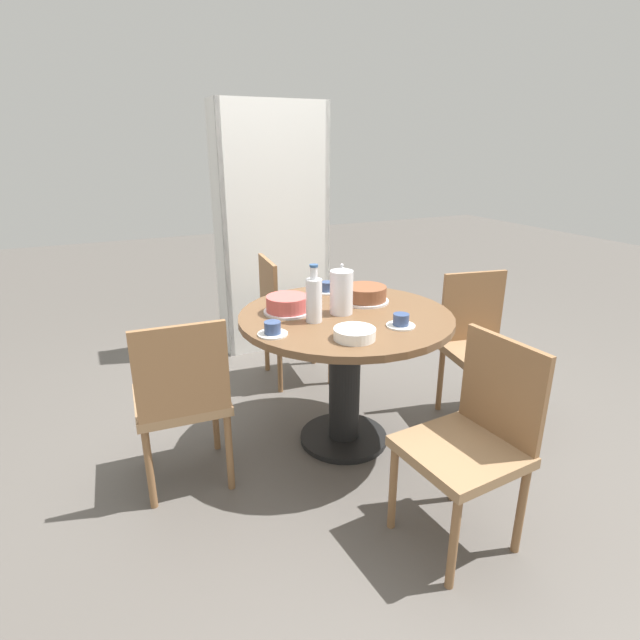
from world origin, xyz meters
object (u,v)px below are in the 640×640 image
Objects in this scene: cup_c at (401,321)px; cake_second at (287,305)px; chair_b at (289,315)px; cup_a at (273,330)px; coffee_pot at (341,291)px; chair_d at (472,438)px; chair_a at (482,344)px; chair_c at (182,397)px; cup_b at (327,288)px; cake_main at (365,294)px; bookshelf at (273,233)px; water_bottle at (314,299)px.

cake_second is at bearing 134.19° from cup_c.
chair_b reaches higher than cup_a.
cup_c is (0.16, -0.30, -0.09)m from coffee_pot.
chair_b is 1.71m from chair_d.
cake_second is at bearing 178.51° from chair_a.
cup_b is at bearing -153.55° from chair_c.
cake_main is at bearing 28.92° from coffee_pot.
chair_c is 1.29m from chair_d.
cup_a is (-0.43, -0.14, -0.09)m from coffee_pot.
cup_a and cup_c have the same top height.
chair_a is at bearing 14.02° from cup_c.
chair_c is 6.23× the size of cup_b.
bookshelf is 13.46× the size of cup_b.
bookshelf is at bearing 72.34° from cake_second.
water_bottle is 0.21m from cake_second.
bookshelf is at bearing 76.65° from water_bottle.
chair_c is 6.23× the size of cup_a.
coffee_pot reaches higher than cake_second.
chair_d is 6.23× the size of cup_b.
bookshelf reaches higher than chair_c.
cup_a and cup_b have the same top height.
water_bottle is 0.52m from cup_b.
cake_second is at bearing 163.61° from chair_b.
water_bottle reaches higher than chair_d.
cup_b is at bearing 43.82° from cup_a.
cake_main is 0.42m from cup_c.
cake_second is at bearing -145.08° from cup_b.
cup_c is at bearing -45.81° from cake_second.
bookshelf is at bearing 123.81° from chair_a.
chair_c is 0.69m from cake_second.
cup_b is at bearing 85.73° from bookshelf.
chair_c is 0.46× the size of bookshelf.
chair_c is at bearing 164.71° from cup_c.
cup_b is (-0.77, 0.50, 0.31)m from chair_a.
bookshelf reaches higher than chair_a.
bookshelf is 13.46× the size of cup_a.
chair_d is 2.41m from bookshelf.
cup_a is 1.00× the size of cup_b.
chair_d is 3.03× the size of water_bottle.
chair_d is at bearing -52.26° from cup_a.
bookshelf reaches higher than cake_main.
cake_main is at bearing 84.02° from cup_c.
cup_c is at bearing -35.34° from water_bottle.
chair_c is at bearing 140.10° from chair_b.
chair_a is 1.05m from chair_d.
chair_b is at bearing 102.84° from cake_main.
cake_second reaches higher than cup_b.
cup_b is at bearing 56.32° from water_bottle.
chair_a is at bearing -179.58° from chair_c.
cup_a is (-1.30, -0.02, 0.31)m from chair_a.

